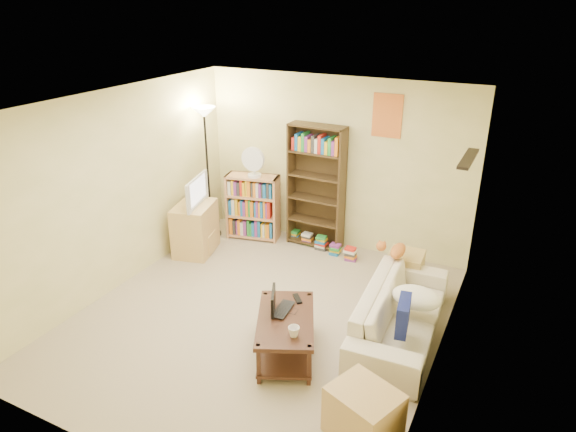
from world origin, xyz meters
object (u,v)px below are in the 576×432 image
at_px(tall_bookshelf, 316,184).
at_px(desk_fan, 253,162).
at_px(laptop, 288,311).
at_px(tv_stand, 195,229).
at_px(tabby_cat, 395,250).
at_px(television, 192,191).
at_px(coffee_table, 286,330).
at_px(mug, 294,332).
at_px(end_cabinet, 364,413).
at_px(floor_lamp, 205,135).
at_px(short_bookshelf, 253,207).
at_px(sofa, 400,313).
at_px(side_table, 405,270).

distance_m(tall_bookshelf, desk_fan, 0.97).
xyz_separation_m(laptop, tv_stand, (-2.22, 1.42, -0.10)).
distance_m(tabby_cat, tall_bookshelf, 1.75).
xyz_separation_m(tabby_cat, television, (-2.92, -0.07, 0.29)).
relative_size(tabby_cat, coffee_table, 0.39).
distance_m(mug, end_cabinet, 1.00).
height_order(tabby_cat, tv_stand, tv_stand).
xyz_separation_m(tabby_cat, laptop, (-0.70, -1.50, -0.18)).
height_order(coffee_table, floor_lamp, floor_lamp).
xyz_separation_m(short_bookshelf, end_cabinet, (2.81, -2.99, -0.27)).
bearing_deg(end_cabinet, television, 146.59).
height_order(short_bookshelf, desk_fan, desk_fan).
relative_size(sofa, side_table, 4.12).
xyz_separation_m(laptop, short_bookshelf, (-1.71, 2.23, 0.04)).
distance_m(side_table, end_cabinet, 2.58).
relative_size(coffee_table, tall_bookshelf, 0.64).
xyz_separation_m(side_table, end_cabinet, (0.32, -2.56, -0.01)).
relative_size(tabby_cat, side_table, 0.93).
bearing_deg(floor_lamp, television, -77.35).
relative_size(sofa, tall_bookshelf, 1.10).
xyz_separation_m(sofa, floor_lamp, (-3.35, 1.25, 1.32)).
height_order(television, floor_lamp, floor_lamp).
height_order(sofa, tall_bookshelf, tall_bookshelf).
bearing_deg(tabby_cat, television, -178.55).
relative_size(mug, short_bookshelf, 0.16).
relative_size(laptop, floor_lamp, 0.18).
height_order(tall_bookshelf, short_bookshelf, tall_bookshelf).
bearing_deg(side_table, short_bookshelf, 170.05).
xyz_separation_m(mug, tv_stand, (-2.45, 1.77, -0.14)).
distance_m(tabby_cat, floor_lamp, 3.24).
height_order(television, side_table, television).
relative_size(tabby_cat, tall_bookshelf, 0.25).
bearing_deg(short_bookshelf, sofa, -40.61).
xyz_separation_m(laptop, tall_bookshelf, (-0.75, 2.42, 0.50)).
bearing_deg(short_bookshelf, side_table, -22.06).
bearing_deg(laptop, end_cabinet, -129.68).
bearing_deg(floor_lamp, sofa, -20.45).
height_order(floor_lamp, end_cabinet, floor_lamp).
height_order(sofa, side_table, sofa).
distance_m(television, tall_bookshelf, 1.77).
height_order(television, end_cabinet, television).
xyz_separation_m(tabby_cat, end_cabinet, (0.40, -2.26, -0.42)).
height_order(tall_bookshelf, end_cabinet, tall_bookshelf).
relative_size(tabby_cat, short_bookshelf, 0.45).
height_order(laptop, tv_stand, tv_stand).
height_order(laptop, television, television).
bearing_deg(floor_lamp, end_cabinet, -38.77).
distance_m(sofa, end_cabinet, 1.53).
bearing_deg(television, tall_bookshelf, -70.14).
height_order(television, short_bookshelf, television).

